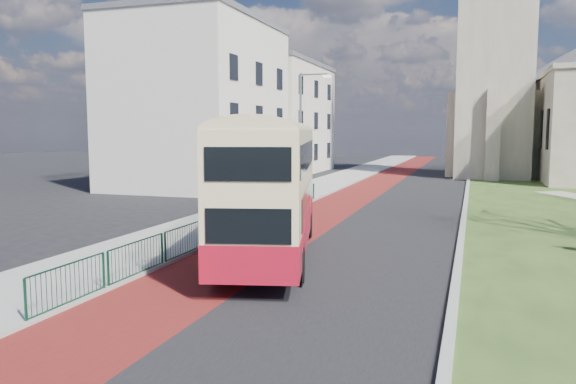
% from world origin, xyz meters
% --- Properties ---
extents(ground, '(160.00, 160.00, 0.00)m').
position_xyz_m(ground, '(0.00, 0.00, 0.00)').
color(ground, black).
rests_on(ground, ground).
extents(road_carriageway, '(9.00, 120.00, 0.01)m').
position_xyz_m(road_carriageway, '(1.50, 20.00, 0.01)').
color(road_carriageway, black).
rests_on(road_carriageway, ground).
extents(bus_lane, '(3.40, 120.00, 0.01)m').
position_xyz_m(bus_lane, '(-1.20, 20.00, 0.01)').
color(bus_lane, '#591414').
rests_on(bus_lane, ground).
extents(pavement_west, '(4.00, 120.00, 0.12)m').
position_xyz_m(pavement_west, '(-5.00, 20.00, 0.06)').
color(pavement_west, gray).
rests_on(pavement_west, ground).
extents(kerb_west, '(0.25, 120.00, 0.13)m').
position_xyz_m(kerb_west, '(-3.00, 20.00, 0.07)').
color(kerb_west, '#999993').
rests_on(kerb_west, ground).
extents(kerb_east, '(0.25, 80.00, 0.13)m').
position_xyz_m(kerb_east, '(6.10, 22.00, 0.07)').
color(kerb_east, '#999993').
rests_on(kerb_east, ground).
extents(pedestrian_railing, '(0.07, 24.00, 1.12)m').
position_xyz_m(pedestrian_railing, '(-2.95, 4.00, 0.55)').
color(pedestrian_railing, '#0D3D28').
rests_on(pedestrian_railing, ground).
extents(gothic_church, '(16.38, 18.00, 40.00)m').
position_xyz_m(gothic_church, '(12.56, 38.00, 13.13)').
color(gothic_church, gray).
rests_on(gothic_church, ground).
extents(street_block_near, '(10.30, 14.30, 13.00)m').
position_xyz_m(street_block_near, '(-14.00, 22.00, 6.51)').
color(street_block_near, beige).
rests_on(street_block_near, ground).
extents(street_block_far, '(10.30, 16.30, 11.50)m').
position_xyz_m(street_block_far, '(-14.00, 38.00, 5.76)').
color(street_block_far, beige).
rests_on(street_block_far, ground).
extents(streetlamp, '(2.13, 0.18, 8.00)m').
position_xyz_m(streetlamp, '(-4.35, 18.00, 4.59)').
color(streetlamp, gray).
rests_on(streetlamp, pavement_west).
extents(bus, '(5.14, 11.25, 4.58)m').
position_xyz_m(bus, '(-0.13, 0.32, 2.62)').
color(bus, maroon).
rests_on(bus, ground).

